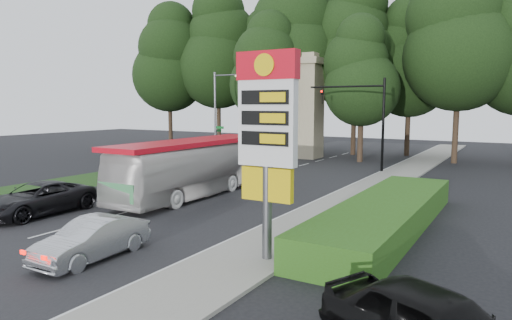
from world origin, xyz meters
The scene contains 21 objects.
ground centered at (0.00, 0.00, 0.00)m, with size 120.00×120.00×0.00m, color black.
road_surface centered at (0.00, 12.00, 0.01)m, with size 14.00×80.00×0.02m, color black.
sidewalk_right centered at (8.50, 12.00, 0.06)m, with size 3.00×80.00×0.12m, color gray.
grass_verge_left centered at (-9.50, 18.00, 0.01)m, with size 5.00×50.00×0.02m, color #193814.
hedge centered at (11.50, 8.00, 0.60)m, with size 3.00×14.00×1.20m, color #2B5416.
gas_station_pylon centered at (9.20, 1.99, 4.45)m, with size 2.10×0.45×6.85m.
traffic_signal_mast centered at (5.68, 24.00, 4.67)m, with size 6.10×0.35×7.20m.
streetlight_signs centered at (-6.99, 22.01, 4.44)m, with size 2.75×0.98×8.00m.
monument centered at (-2.00, 30.00, 5.10)m, with size 3.00×3.00×10.05m.
tree_far_west centered at (-22.00, 33.00, 10.68)m, with size 8.96×8.96×17.60m.
tree_west_mid centered at (-16.00, 35.00, 11.69)m, with size 9.80×9.80×19.25m.
tree_west_near centered at (-10.00, 37.00, 10.02)m, with size 8.40×8.40×16.50m.
tree_center_left centered at (-5.00, 33.00, 12.02)m, with size 10.08×10.08×19.80m.
tree_center_right centered at (1.00, 35.00, 11.02)m, with size 9.24×9.24×18.15m.
tree_east_near centered at (6.00, 37.00, 9.68)m, with size 8.12×8.12×15.95m.
tree_east_mid centered at (11.00, 33.00, 11.35)m, with size 9.52×9.52×18.70m.
tree_monument_left centered at (-6.00, 29.00, 8.68)m, with size 7.28×7.28×14.30m.
tree_monument_right centered at (3.50, 29.50, 8.01)m, with size 6.72×6.72×13.20m.
transit_bus centered at (0.25, 9.36, 1.60)m, with size 2.69×11.48×3.20m, color beige.
sedan_silver centered at (4.04, -0.78, 0.69)m, with size 1.46×4.17×1.38m, color #B2B5BA.
suv_charcoal centered at (-3.33, 2.17, 0.76)m, with size 2.52×5.45×1.52m, color black.
Camera 1 is at (16.32, -10.76, 5.16)m, focal length 32.00 mm.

